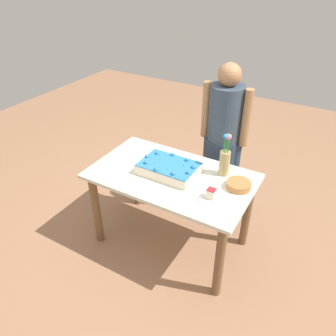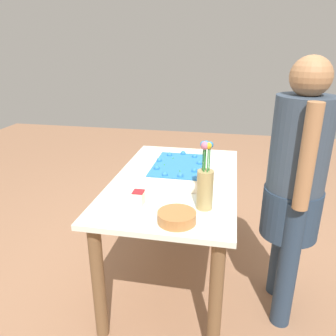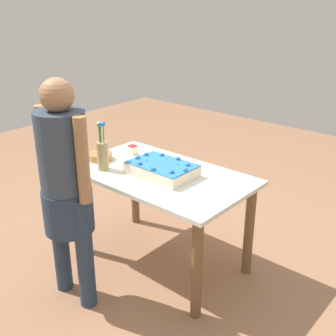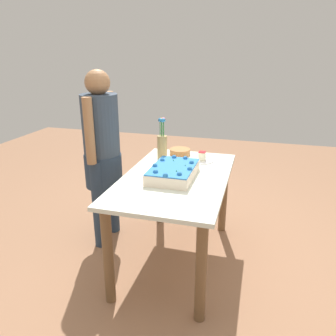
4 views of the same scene
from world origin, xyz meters
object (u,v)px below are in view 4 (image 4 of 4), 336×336
(cake_knife, at_px, (151,203))
(flower_vase, at_px, (162,144))
(sheet_cake, at_px, (173,172))
(serving_plate_with_slice, at_px, (202,158))
(fruit_bowl, at_px, (180,152))
(person_standing, at_px, (102,148))

(cake_knife, xyz_separation_m, flower_vase, (-0.86, -0.19, 0.13))
(sheet_cake, relative_size, cake_knife, 1.96)
(sheet_cake, height_order, serving_plate_with_slice, sheet_cake)
(fruit_bowl, distance_m, person_standing, 0.69)
(sheet_cake, distance_m, fruit_bowl, 0.57)
(serving_plate_with_slice, distance_m, cake_knife, 0.91)
(sheet_cake, bearing_deg, fruit_bowl, -171.17)
(serving_plate_with_slice, distance_m, person_standing, 0.85)
(serving_plate_with_slice, height_order, cake_knife, serving_plate_with_slice)
(serving_plate_with_slice, relative_size, person_standing, 0.13)
(serving_plate_with_slice, bearing_deg, cake_knife, -9.63)
(cake_knife, height_order, fruit_bowl, fruit_bowl)
(cake_knife, distance_m, fruit_bowl, 1.03)
(flower_vase, relative_size, fruit_bowl, 1.95)
(serving_plate_with_slice, distance_m, flower_vase, 0.36)
(serving_plate_with_slice, bearing_deg, flower_vase, -83.18)
(serving_plate_with_slice, xyz_separation_m, person_standing, (0.24, -0.81, 0.09))
(flower_vase, bearing_deg, cake_knife, 12.34)
(flower_vase, distance_m, person_standing, 0.51)
(serving_plate_with_slice, xyz_separation_m, flower_vase, (0.04, -0.34, 0.11))
(serving_plate_with_slice, relative_size, cake_knife, 0.83)
(flower_vase, distance_m, fruit_bowl, 0.23)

